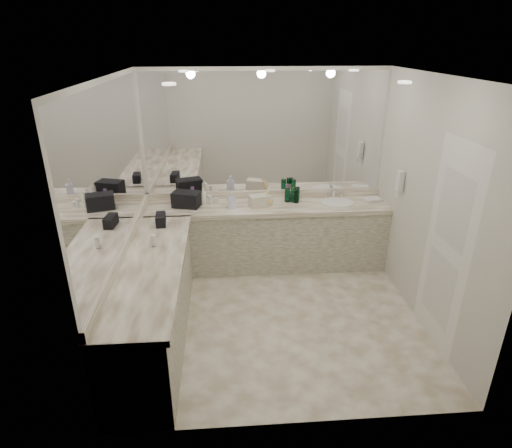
{
  "coord_description": "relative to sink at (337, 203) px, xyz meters",
  "views": [
    {
      "loc": [
        -0.53,
        -4.05,
        2.91
      ],
      "look_at": [
        -0.2,
        0.4,
        0.97
      ],
      "focal_mm": 30.0,
      "sensor_mm": 36.0,
      "label": 1
    }
  ],
  "objects": [
    {
      "name": "soap_bottle_a",
      "position": [
        -1.77,
        0.09,
        0.11
      ],
      "size": [
        0.09,
        0.09,
        0.22
      ],
      "primitive_type": "imported",
      "rotation": [
        0.0,
        0.0,
        -0.1
      ],
      "color": "white",
      "rests_on": "vanity_back_top"
    },
    {
      "name": "wall_back",
      "position": [
        -0.95,
        0.3,
        0.41
      ],
      "size": [
        3.2,
        0.02,
        2.6
      ],
      "primitive_type": "cube",
      "color": "beige",
      "rests_on": "floor"
    },
    {
      "name": "green_bottle_2",
      "position": [
        -0.58,
        0.08,
        0.11
      ],
      "size": [
        0.07,
        0.07,
        0.2
      ],
      "primitive_type": "cylinder",
      "color": "#0A4B27",
      "rests_on": "vanity_back_top"
    },
    {
      "name": "door",
      "position": [
        0.64,
        -1.7,
        0.16
      ],
      "size": [
        0.02,
        0.82,
        2.1
      ],
      "primitive_type": "cube",
      "color": "white",
      "rests_on": "wall_right"
    },
    {
      "name": "vanity_back_top",
      "position": [
        -0.95,
        -0.01,
        -0.03
      ],
      "size": [
        3.2,
        0.64,
        0.06
      ],
      "primitive_type": "cube",
      "color": "white",
      "rests_on": "vanity_back_base"
    },
    {
      "name": "wall_right",
      "position": [
        0.65,
        -1.2,
        0.41
      ],
      "size": [
        0.02,
        3.0,
        2.6
      ],
      "primitive_type": "cube",
      "color": "beige",
      "rests_on": "floor"
    },
    {
      "name": "hand_towel",
      "position": [
        0.48,
        0.03,
        0.02
      ],
      "size": [
        0.25,
        0.19,
        0.04
      ],
      "primitive_type": "cube",
      "rotation": [
        0.0,
        0.0,
        0.19
      ],
      "color": "white",
      "rests_on": "vanity_back_top"
    },
    {
      "name": "vanity_left_base",
      "position": [
        -2.25,
        -1.5,
        -0.48
      ],
      "size": [
        0.6,
        2.4,
        0.84
      ],
      "primitive_type": "cube",
      "color": "beige",
      "rests_on": "floor"
    },
    {
      "name": "amenity_bottle_2",
      "position": [
        -0.58,
        0.09,
        0.07
      ],
      "size": [
        0.06,
        0.06,
        0.12
      ],
      "primitive_type": "cylinder",
      "color": "#E0B28C",
      "rests_on": "vanity_back_top"
    },
    {
      "name": "green_bottle_3",
      "position": [
        -0.66,
        0.1,
        0.1
      ],
      "size": [
        0.07,
        0.07,
        0.19
      ],
      "primitive_type": "cylinder",
      "color": "#0A4B27",
      "rests_on": "vanity_back_top"
    },
    {
      "name": "vanity_back_base",
      "position": [
        -0.95,
        0.0,
        -0.48
      ],
      "size": [
        3.2,
        0.6,
        0.84
      ],
      "primitive_type": "cube",
      "color": "beige",
      "rests_on": "floor"
    },
    {
      "name": "amenity_bottle_4",
      "position": [
        -1.94,
        0.11,
        0.07
      ],
      "size": [
        0.05,
        0.05,
        0.12
      ],
      "primitive_type": "cylinder",
      "color": "#9966B2",
      "rests_on": "vanity_back_top"
    },
    {
      "name": "black_toiletry_bag",
      "position": [
        -1.99,
        0.01,
        0.1
      ],
      "size": [
        0.39,
        0.31,
        0.2
      ],
      "primitive_type": "cube",
      "rotation": [
        0.0,
        0.0,
        -0.29
      ],
      "color": "black",
      "rests_on": "vanity_back_top"
    },
    {
      "name": "lotion_left",
      "position": [
        -2.25,
        -1.14,
        0.07
      ],
      "size": [
        0.05,
        0.05,
        0.12
      ],
      "primitive_type": "cylinder",
      "color": "white",
      "rests_on": "vanity_left_top"
    },
    {
      "name": "floor",
      "position": [
        -0.95,
        -1.2,
        -0.9
      ],
      "size": [
        3.2,
        3.2,
        0.0
      ],
      "primitive_type": "plane",
      "color": "beige",
      "rests_on": "ground"
    },
    {
      "name": "soap_bottle_c",
      "position": [
        -0.94,
        -0.03,
        0.1
      ],
      "size": [
        0.19,
        0.19,
        0.19
      ],
      "primitive_type": "imported",
      "rotation": [
        0.0,
        0.0,
        0.37
      ],
      "color": "#E6C47A",
      "rests_on": "vanity_back_top"
    },
    {
      "name": "wall_phone",
      "position": [
        0.61,
        -0.5,
        0.46
      ],
      "size": [
        0.06,
        0.1,
        0.24
      ],
      "primitive_type": "cube",
      "color": "white",
      "rests_on": "wall_right"
    },
    {
      "name": "green_bottle_1",
      "position": [
        -0.52,
        0.12,
        0.1
      ],
      "size": [
        0.06,
        0.06,
        0.19
      ],
      "primitive_type": "cylinder",
      "color": "#0A4B27",
      "rests_on": "vanity_back_top"
    },
    {
      "name": "mirror_left",
      "position": [
        -2.54,
        -1.2,
        0.88
      ],
      "size": [
        0.01,
        2.92,
        1.55
      ],
      "primitive_type": "cube",
      "color": "white",
      "rests_on": "wall_left"
    },
    {
      "name": "amenity_bottle_1",
      "position": [
        -0.61,
        0.13,
        0.07
      ],
      "size": [
        0.05,
        0.05,
        0.13
      ],
      "primitive_type": "cylinder",
      "color": "#9966B2",
      "rests_on": "vanity_back_top"
    },
    {
      "name": "ceiling",
      "position": [
        -0.95,
        -1.2,
        1.71
      ],
      "size": [
        3.2,
        3.2,
        0.0
      ],
      "primitive_type": "plane",
      "color": "white",
      "rests_on": "floor"
    },
    {
      "name": "backsplash_back",
      "position": [
        -0.95,
        0.28,
        0.05
      ],
      "size": [
        3.2,
        0.04,
        0.1
      ],
      "primitive_type": "cube",
      "color": "white",
      "rests_on": "vanity_back_top"
    },
    {
      "name": "green_bottle_0",
      "position": [
        -0.54,
        0.04,
        0.1
      ],
      "size": [
        0.06,
        0.06,
        0.19
      ],
      "primitive_type": "cylinder",
      "color": "#0A4B27",
      "rests_on": "vanity_back_top"
    },
    {
      "name": "sink",
      "position": [
        0.0,
        0.0,
        0.0
      ],
      "size": [
        0.44,
        0.44,
        0.03
      ],
      "primitive_type": "cylinder",
      "color": "white",
      "rests_on": "vanity_back_top"
    },
    {
      "name": "backsplash_left",
      "position": [
        -2.53,
        -1.2,
        0.05
      ],
      "size": [
        0.04,
        3.0,
        0.1
      ],
      "primitive_type": "cube",
      "color": "white",
      "rests_on": "vanity_left_top"
    },
    {
      "name": "vanity_left_top",
      "position": [
        -2.24,
        -1.5,
        -0.03
      ],
      "size": [
        0.64,
        2.42,
        0.06
      ],
      "primitive_type": "cube",
      "color": "white",
      "rests_on": "vanity_left_base"
    },
    {
      "name": "faucet",
      "position": [
        0.0,
        0.21,
        0.07
      ],
      "size": [
        0.24,
        0.16,
        0.14
      ],
      "primitive_type": "cube",
      "color": "silver",
      "rests_on": "vanity_back_top"
    },
    {
      "name": "mirror_back",
      "position": [
        -0.95,
        0.29,
        0.88
      ],
      "size": [
        3.12,
        0.01,
        1.55
      ],
      "primitive_type": "cube",
      "color": "white",
      "rests_on": "wall_back"
    },
    {
      "name": "black_bag_spill",
      "position": [
        -2.25,
        -0.56,
        0.07
      ],
      "size": [
        0.13,
        0.25,
        0.13
      ],
      "primitive_type": "cube",
      "rotation": [
        0.0,
        0.0,
        0.09
      ],
      "color": "black",
      "rests_on": "vanity_left_top"
    },
    {
      "name": "cream_cosmetic_case",
      "position": [
        -1.04,
        -0.04,
        0.08
      ],
      "size": [
        0.29,
        0.23,
        0.15
      ],
      "primitive_type": "cube",
      "rotation": [
        0.0,
        0.0,
        0.32
      ],
      "color": "beige",
      "rests_on": "vanity_back_top"
    },
    {
      "name": "soap_bottle_b",
      "position": [
        -1.4,
        -0.08,
        0.11
      ],
      "size": [
        0.12,
        0.12,
        0.2
      ],
      "primitive_type": "imported",
      "rotation": [
        0.0,
        0.0,
        0.4
      ],
      "color": "white",
      "rests_on": "vanity_back_top"
    },
    {
      "name": "amenity_bottle_3",
      "position": [
        -1.68,
        0.08,
        0.06
      ],
      "size": [
        0.05,
        0.05,
        0.11
      ],
      "primitive_type": "cylinder",
      "color": "white",
      "rests_on": "vanity_back_top"
    },
    {
      "name": "amenity_bottle_0",
      "position": [
        -1.61,
        0.14,
        0.04
      ],
      "size": [
        0.06,
        0.06,
        0.06
      ],
      "primitive_type": "cylinder",
      "color": "white",
      "rests_on": "vanity_back_top"
    },
    {
      "name": "wall_left",
      "position": [
        -2.55,
        -1.2,
        0.41
      ],
      "size": [
        0.02,
        3.0,
        2.6
      ],
      "primitive_type": "cube",
      "color": "beige",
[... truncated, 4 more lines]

